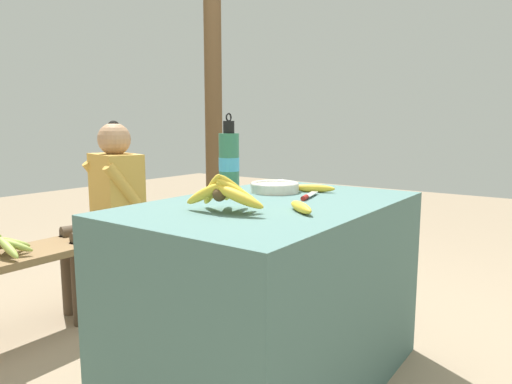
% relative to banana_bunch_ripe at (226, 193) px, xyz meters
% --- Properties ---
extents(ground_plane, '(12.00, 12.00, 0.00)m').
position_rel_banana_bunch_ripe_xyz_m(ground_plane, '(0.27, -0.01, -0.82)').
color(ground_plane, gray).
extents(market_counter, '(1.23, 0.80, 0.76)m').
position_rel_banana_bunch_ripe_xyz_m(market_counter, '(0.27, -0.01, -0.45)').
color(market_counter, '#4C706B').
rests_on(market_counter, ground_plane).
extents(banana_bunch_ripe, '(0.19, 0.32, 0.15)m').
position_rel_banana_bunch_ripe_xyz_m(banana_bunch_ripe, '(0.00, 0.00, 0.00)').
color(banana_bunch_ripe, '#4C381E').
rests_on(banana_bunch_ripe, market_counter).
extents(serving_bowl, '(0.22, 0.22, 0.05)m').
position_rel_banana_bunch_ripe_xyz_m(serving_bowl, '(0.50, 0.13, -0.04)').
color(serving_bowl, silver).
rests_on(serving_bowl, market_counter).
extents(water_bottle, '(0.09, 0.09, 0.35)m').
position_rel_banana_bunch_ripe_xyz_m(water_bottle, '(0.32, 0.25, 0.07)').
color(water_bottle, '#337556').
rests_on(water_bottle, market_counter).
extents(loose_banana_front, '(0.14, 0.16, 0.04)m').
position_rel_banana_bunch_ripe_xyz_m(loose_banana_front, '(0.15, -0.21, -0.05)').
color(loose_banana_front, gold).
rests_on(loose_banana_front, market_counter).
extents(loose_banana_side, '(0.11, 0.20, 0.04)m').
position_rel_banana_bunch_ripe_xyz_m(loose_banana_side, '(0.60, -0.01, -0.05)').
color(loose_banana_side, gold).
rests_on(loose_banana_side, market_counter).
extents(knife, '(0.20, 0.08, 0.02)m').
position_rel_banana_bunch_ripe_xyz_m(knife, '(0.43, -0.08, -0.06)').
color(knife, '#BCBCC1').
rests_on(knife, market_counter).
extents(wooden_bench, '(1.53, 0.32, 0.45)m').
position_rel_banana_bunch_ripe_xyz_m(wooden_bench, '(0.19, 1.17, -0.45)').
color(wooden_bench, brown).
rests_on(wooden_bench, ground_plane).
extents(seated_vendor, '(0.46, 0.43, 1.08)m').
position_rel_banana_bunch_ripe_xyz_m(seated_vendor, '(0.36, 1.15, -0.19)').
color(seated_vendor, '#473828').
rests_on(seated_vendor, ground_plane).
extents(banana_bunch_green, '(0.17, 0.29, 0.12)m').
position_rel_banana_bunch_ripe_xyz_m(banana_bunch_green, '(-0.20, 1.16, -0.32)').
color(banana_bunch_green, '#4C381E').
rests_on(banana_bunch_green, wooden_bench).
extents(support_post_far, '(0.13, 0.13, 2.36)m').
position_rel_banana_bunch_ripe_xyz_m(support_post_far, '(1.46, 1.33, 0.36)').
color(support_post_far, brown).
rests_on(support_post_far, ground_plane).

